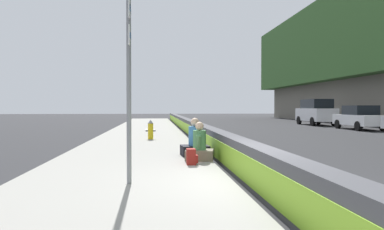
% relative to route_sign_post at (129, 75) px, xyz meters
% --- Properties ---
extents(ground_plane, '(160.00, 160.00, 0.00)m').
position_rel_route_sign_post_xyz_m(ground_plane, '(-0.14, -2.47, -2.21)').
color(ground_plane, '#2B2B2D').
rests_on(ground_plane, ground).
extents(sidewalk_strip, '(80.00, 4.40, 0.14)m').
position_rel_route_sign_post_xyz_m(sidewalk_strip, '(-0.14, 0.18, -2.14)').
color(sidewalk_strip, gray).
rests_on(sidewalk_strip, ground_plane).
extents(jersey_barrier, '(76.00, 0.45, 0.85)m').
position_rel_route_sign_post_xyz_m(jersey_barrier, '(-0.14, -2.47, -1.79)').
color(jersey_barrier, '#47474C').
rests_on(jersey_barrier, ground_plane).
extents(route_sign_post, '(0.44, 0.09, 3.60)m').
position_rel_route_sign_post_xyz_m(route_sign_post, '(0.00, 0.00, 0.00)').
color(route_sign_post, gray).
rests_on(route_sign_post, sidewalk_strip).
extents(fire_hydrant, '(0.26, 0.46, 0.88)m').
position_rel_route_sign_post_xyz_m(fire_hydrant, '(9.65, -0.27, -1.62)').
color(fire_hydrant, gold).
rests_on(fire_hydrant, sidewalk_strip).
extents(seated_person_foreground, '(0.77, 0.86, 1.05)m').
position_rel_route_sign_post_xyz_m(seated_person_foreground, '(2.99, -1.70, -1.74)').
color(seated_person_foreground, '#706651').
rests_on(seated_person_foreground, sidewalk_strip).
extents(seated_person_middle, '(0.76, 0.87, 1.13)m').
position_rel_route_sign_post_xyz_m(seated_person_middle, '(3.92, -1.68, -1.72)').
color(seated_person_middle, black).
rests_on(seated_person_middle, sidewalk_strip).
extents(backpack, '(0.32, 0.28, 0.40)m').
position_rel_route_sign_post_xyz_m(backpack, '(2.21, -1.40, -1.88)').
color(backpack, maroon).
rests_on(backpack, sidewalk_strip).
extents(parked_car_fourth, '(4.55, 2.04, 1.71)m').
position_rel_route_sign_post_xyz_m(parked_car_fourth, '(17.47, -14.78, -1.35)').
color(parked_car_fourth, silver).
rests_on(parked_car_fourth, ground_plane).
extents(parked_car_midline, '(4.83, 2.13, 2.28)m').
position_rel_route_sign_post_xyz_m(parked_car_midline, '(24.01, -14.55, -1.03)').
color(parked_car_midline, silver).
rests_on(parked_car_midline, ground_plane).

